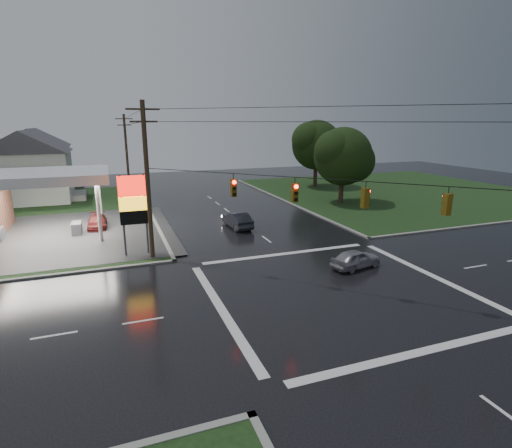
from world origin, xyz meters
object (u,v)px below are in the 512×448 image
object	(u,v)px
utility_pole_nw	(147,179)
car_north	(237,220)
house_far	(35,157)
pylon_sign	(133,202)
car_pump	(97,222)
tree_ne_near	(344,157)
utility_pole_n	(127,153)
tree_ne_far	(317,145)
house_near	(29,166)
car_crossing	(356,259)

from	to	relation	value
utility_pole_nw	car_north	bearing A→B (deg)	35.62
house_far	car_north	world-z (taller)	house_far
pylon_sign	house_far	xyz separation A→B (m)	(-11.45, 37.50, 0.39)
pylon_sign	utility_pole_nw	size ratio (longest dim) A/B	0.55
utility_pole_nw	car_pump	bearing A→B (deg)	110.65
tree_ne_near	car_pump	distance (m)	28.05
utility_pole_n	car_north	distance (m)	24.48
utility_pole_nw	car_pump	size ratio (longest dim) A/B	2.72
tree_ne_near	tree_ne_far	size ratio (longest dim) A/B	0.92
pylon_sign	tree_ne_near	size ratio (longest dim) A/B	0.67
car_north	car_pump	distance (m)	12.96
tree_ne_far	pylon_sign	bearing A→B (deg)	-139.65
utility_pole_n	car_pump	bearing A→B (deg)	-102.02
house_near	car_crossing	bearing A→B (deg)	-54.04
pylon_sign	tree_ne_far	size ratio (longest dim) A/B	0.61
utility_pole_nw	tree_ne_near	world-z (taller)	utility_pole_nw
tree_ne_far	house_near	bearing A→B (deg)	176.99
utility_pole_n	house_near	world-z (taller)	utility_pole_n
tree_ne_near	pylon_sign	bearing A→B (deg)	-154.99
house_far	car_crossing	xyz separation A→B (m)	(25.14, -45.27, -3.78)
car_crossing	car_north	bearing A→B (deg)	6.54
car_north	car_crossing	xyz separation A→B (m)	(4.35, -12.75, -0.11)
house_near	house_far	distance (m)	12.04
tree_ne_near	house_far	bearing A→B (deg)	144.23
car_north	car_pump	bearing A→B (deg)	-23.34
utility_pole_nw	car_north	distance (m)	11.41
pylon_sign	house_near	size ratio (longest dim) A/B	0.54
house_far	car_crossing	world-z (taller)	house_far
car_north	tree_ne_near	bearing A→B (deg)	-160.84
house_far	car_pump	distance (m)	29.73
utility_pole_nw	house_far	bearing A→B (deg)	107.92
pylon_sign	car_pump	world-z (taller)	pylon_sign
car_north	car_crossing	size ratio (longest dim) A/B	1.21
utility_pole_n	tree_ne_far	world-z (taller)	utility_pole_n
tree_ne_near	car_crossing	distance (m)	22.70
tree_ne_near	car_north	size ratio (longest dim) A/B	2.02
pylon_sign	tree_ne_near	world-z (taller)	tree_ne_near
house_near	tree_ne_near	size ratio (longest dim) A/B	1.23
utility_pole_nw	car_crossing	bearing A→B (deg)	-28.08
house_near	utility_pole_nw	bearing A→B (deg)	-66.63
utility_pole_nw	house_far	world-z (taller)	utility_pole_nw
utility_pole_nw	house_near	distance (m)	28.90
utility_pole_nw	utility_pole_n	xyz separation A→B (m)	(0.00, 28.50, -0.25)
house_far	tree_ne_near	distance (m)	44.50
pylon_sign	car_crossing	bearing A→B (deg)	-29.58
utility_pole_n	house_far	size ratio (longest dim) A/B	0.95
house_far	tree_ne_near	size ratio (longest dim) A/B	1.23
utility_pole_nw	car_crossing	xyz separation A→B (m)	(12.69, -6.77, -5.09)
tree_ne_near	car_crossing	world-z (taller)	tree_ne_near
pylon_sign	house_near	xyz separation A→B (m)	(-10.45, 25.50, 0.39)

